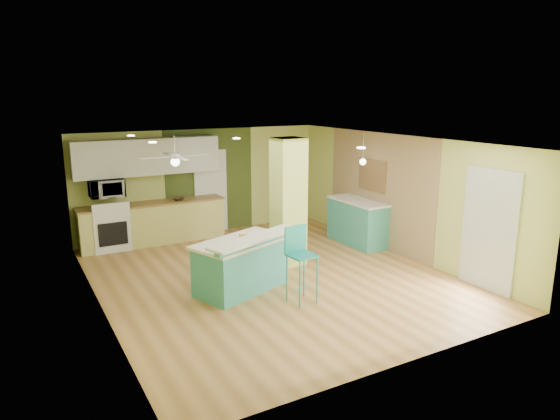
% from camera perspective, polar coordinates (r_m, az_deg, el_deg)
% --- Properties ---
extents(floor, '(6.00, 7.00, 0.01)m').
position_cam_1_polar(floor, '(9.34, -1.00, -7.65)').
color(floor, olive).
rests_on(floor, ground).
extents(ceiling, '(6.00, 7.00, 0.01)m').
position_cam_1_polar(ceiling, '(8.76, -1.07, 7.88)').
color(ceiling, white).
rests_on(ceiling, wall_back).
extents(wall_back, '(6.00, 0.01, 2.50)m').
position_cam_1_polar(wall_back, '(12.11, -8.92, 3.21)').
color(wall_back, '#BDC86B').
rests_on(wall_back, floor).
extents(wall_front, '(6.00, 0.01, 2.50)m').
position_cam_1_polar(wall_front, '(6.23, 14.51, -6.65)').
color(wall_front, '#BDC86B').
rests_on(wall_front, floor).
extents(wall_left, '(0.01, 7.00, 2.50)m').
position_cam_1_polar(wall_left, '(8.04, -20.28, -2.54)').
color(wall_left, '#BDC86B').
rests_on(wall_left, floor).
extents(wall_right, '(0.01, 7.00, 2.50)m').
position_cam_1_polar(wall_right, '(10.68, 13.32, 1.69)').
color(wall_right, '#BDC86B').
rests_on(wall_right, floor).
extents(wood_panel, '(0.02, 3.40, 2.50)m').
position_cam_1_polar(wood_panel, '(11.11, 11.18, 2.23)').
color(wood_panel, '#8B6F4F').
rests_on(wood_panel, floor).
extents(olive_accent, '(2.20, 0.02, 2.50)m').
position_cam_1_polar(olive_accent, '(12.16, -8.01, 3.29)').
color(olive_accent, '#3E4E1F').
rests_on(olive_accent, floor).
extents(interior_door, '(0.82, 0.05, 2.00)m').
position_cam_1_polar(interior_door, '(12.18, -7.92, 2.11)').
color(interior_door, silver).
rests_on(interior_door, floor).
extents(french_door, '(0.04, 1.08, 2.10)m').
position_cam_1_polar(french_door, '(9.19, 22.76, -2.14)').
color(french_door, silver).
rests_on(french_door, floor).
extents(column, '(0.55, 0.55, 2.50)m').
position_cam_1_polar(column, '(9.70, 0.95, 0.89)').
color(column, '#C7D964').
rests_on(column, floor).
extents(kitchen_run, '(3.25, 0.63, 0.94)m').
position_cam_1_polar(kitchen_run, '(11.60, -14.27, -1.41)').
color(kitchen_run, '#CECA6C').
rests_on(kitchen_run, floor).
extents(stove, '(0.76, 0.66, 1.08)m').
position_cam_1_polar(stove, '(11.40, -18.86, -2.04)').
color(stove, white).
rests_on(stove, floor).
extents(upper_cabinets, '(3.20, 0.34, 0.80)m').
position_cam_1_polar(upper_cabinets, '(11.45, -14.85, 5.91)').
color(upper_cabinets, silver).
rests_on(upper_cabinets, wall_back).
extents(microwave, '(0.70, 0.48, 0.39)m').
position_cam_1_polar(microwave, '(11.22, -19.20, 2.37)').
color(microwave, white).
rests_on(microwave, wall_back).
extents(ceiling_fan, '(1.41, 1.41, 0.61)m').
position_cam_1_polar(ceiling_fan, '(10.23, -11.91, 5.96)').
color(ceiling_fan, silver).
rests_on(ceiling_fan, ceiling).
extents(pendant_lamp, '(0.14, 0.14, 0.69)m').
position_cam_1_polar(pendant_lamp, '(10.91, 9.45, 5.48)').
color(pendant_lamp, white).
rests_on(pendant_lamp, ceiling).
extents(wall_decor, '(0.03, 0.90, 0.70)m').
position_cam_1_polar(wall_decor, '(11.20, 10.49, 3.90)').
color(wall_decor, brown).
rests_on(wall_decor, wood_panel).
extents(peninsula, '(2.04, 1.58, 1.02)m').
position_cam_1_polar(peninsula, '(8.61, -4.35, -6.15)').
color(peninsula, teal).
rests_on(peninsula, floor).
extents(bar_stool, '(0.45, 0.45, 1.25)m').
position_cam_1_polar(bar_stool, '(8.03, 2.20, -4.80)').
color(bar_stool, teal).
rests_on(bar_stool, floor).
extents(side_counter, '(0.66, 1.55, 1.00)m').
position_cam_1_polar(side_counter, '(11.34, 8.85, -1.33)').
color(side_counter, teal).
rests_on(side_counter, floor).
extents(fruit_bowl, '(0.28, 0.28, 0.07)m').
position_cam_1_polar(fruit_bowl, '(11.58, -11.54, 1.26)').
color(fruit_bowl, '#3B2918').
rests_on(fruit_bowl, kitchen_run).
extents(canister, '(0.14, 0.14, 0.15)m').
position_cam_1_polar(canister, '(8.42, -4.25, -3.08)').
color(canister, yellow).
rests_on(canister, peninsula).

